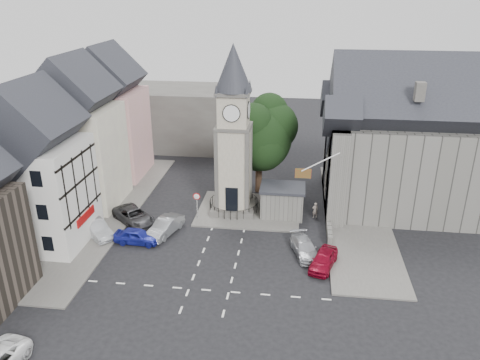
# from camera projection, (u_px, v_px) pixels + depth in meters

# --- Properties ---
(ground) EXTENTS (120.00, 120.00, 0.00)m
(ground) POSITION_uv_depth(u_px,v_px,m) (221.00, 252.00, 39.60)
(ground) COLOR black
(ground) RESTS_ON ground
(pavement_west) EXTENTS (6.00, 30.00, 0.14)m
(pavement_west) POSITION_uv_depth(u_px,v_px,m) (107.00, 211.00, 46.54)
(pavement_west) COLOR #595651
(pavement_west) RESTS_ON ground
(pavement_east) EXTENTS (6.00, 26.00, 0.14)m
(pavement_east) POSITION_uv_depth(u_px,v_px,m) (356.00, 216.00, 45.49)
(pavement_east) COLOR #595651
(pavement_east) RESTS_ON ground
(central_island) EXTENTS (10.00, 8.00, 0.16)m
(central_island) POSITION_uv_depth(u_px,v_px,m) (249.00, 210.00, 46.72)
(central_island) COLOR #595651
(central_island) RESTS_ON ground
(road_markings) EXTENTS (20.00, 8.00, 0.01)m
(road_markings) POSITION_uv_depth(u_px,v_px,m) (209.00, 290.00, 34.56)
(road_markings) COLOR silver
(road_markings) RESTS_ON ground
(clock_tower) EXTENTS (4.86, 4.86, 16.25)m
(clock_tower) POSITION_uv_depth(u_px,v_px,m) (234.00, 132.00, 43.81)
(clock_tower) COLOR #4C4944
(clock_tower) RESTS_ON ground
(stone_shelter) EXTENTS (4.30, 3.30, 3.08)m
(stone_shelter) POSITION_uv_depth(u_px,v_px,m) (282.00, 201.00, 45.32)
(stone_shelter) COLOR #64635C
(stone_shelter) RESTS_ON ground
(town_tree) EXTENTS (7.20, 7.20, 10.80)m
(town_tree) POSITION_uv_depth(u_px,v_px,m) (259.00, 130.00, 48.60)
(town_tree) COLOR black
(town_tree) RESTS_ON ground
(warning_sign_post) EXTENTS (0.70, 0.19, 2.85)m
(warning_sign_post) POSITION_uv_depth(u_px,v_px,m) (197.00, 201.00, 44.18)
(warning_sign_post) COLOR black
(warning_sign_post) RESTS_ON ground
(terrace_pink) EXTENTS (8.10, 7.60, 12.80)m
(terrace_pink) POSITION_uv_depth(u_px,v_px,m) (110.00, 120.00, 53.56)
(terrace_pink) COLOR #DEA598
(terrace_pink) RESTS_ON ground
(terrace_cream) EXTENTS (8.10, 7.60, 12.80)m
(terrace_cream) POSITION_uv_depth(u_px,v_px,m) (79.00, 142.00, 46.23)
(terrace_cream) COLOR #F0ECC9
(terrace_cream) RESTS_ON ground
(terrace_tudor) EXTENTS (8.10, 7.60, 12.00)m
(terrace_tudor) POSITION_uv_depth(u_px,v_px,m) (37.00, 175.00, 39.05)
(terrace_tudor) COLOR silver
(terrace_tudor) RESTS_ON ground
(backdrop_west) EXTENTS (20.00, 10.00, 8.00)m
(backdrop_west) POSITION_uv_depth(u_px,v_px,m) (169.00, 117.00, 65.13)
(backdrop_west) COLOR #4C4944
(backdrop_west) RESTS_ON ground
(east_building) EXTENTS (14.40, 11.40, 12.60)m
(east_building) POSITION_uv_depth(u_px,v_px,m) (397.00, 148.00, 45.44)
(east_building) COLOR #64635C
(east_building) RESTS_ON ground
(east_boundary_wall) EXTENTS (0.40, 16.00, 0.90)m
(east_boundary_wall) POSITION_uv_depth(u_px,v_px,m) (326.00, 203.00, 47.51)
(east_boundary_wall) COLOR #64635C
(east_boundary_wall) RESTS_ON ground
(flagpole) EXTENTS (3.68, 0.10, 2.74)m
(flagpole) POSITION_uv_depth(u_px,v_px,m) (320.00, 162.00, 39.64)
(flagpole) COLOR white
(flagpole) RESTS_ON ground
(car_west_blue) EXTENTS (4.02, 1.77, 1.35)m
(car_west_blue) POSITION_uv_depth(u_px,v_px,m) (137.00, 236.00, 40.69)
(car_west_blue) COLOR #1B2399
(car_west_blue) RESTS_ON ground
(car_west_silver) EXTENTS (4.28, 4.10, 1.45)m
(car_west_silver) POSITION_uv_depth(u_px,v_px,m) (97.00, 229.00, 41.84)
(car_west_silver) COLOR #9EA2A6
(car_west_silver) RESTS_ON ground
(car_west_grey) EXTENTS (5.35, 5.17, 1.42)m
(car_west_grey) POSITION_uv_depth(u_px,v_px,m) (134.00, 216.00, 44.21)
(car_west_grey) COLOR #313134
(car_west_grey) RESTS_ON ground
(car_island_silver) EXTENTS (2.82, 4.75, 1.48)m
(car_island_silver) POSITION_uv_depth(u_px,v_px,m) (165.00, 226.00, 42.19)
(car_island_silver) COLOR gray
(car_island_silver) RESTS_ON ground
(car_island_east) EXTENTS (2.91, 4.66, 1.26)m
(car_island_east) POSITION_uv_depth(u_px,v_px,m) (305.00, 248.00, 39.00)
(car_island_east) COLOR #B0B2B8
(car_island_east) RESTS_ON ground
(car_east_red) EXTENTS (2.77, 4.35, 1.38)m
(car_east_red) POSITION_uv_depth(u_px,v_px,m) (324.00, 260.00, 37.18)
(car_east_red) COLOR maroon
(car_east_red) RESTS_ON ground
(pedestrian) EXTENTS (0.67, 0.54, 1.59)m
(pedestrian) POSITION_uv_depth(u_px,v_px,m) (315.00, 210.00, 45.14)
(pedestrian) COLOR beige
(pedestrian) RESTS_ON ground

